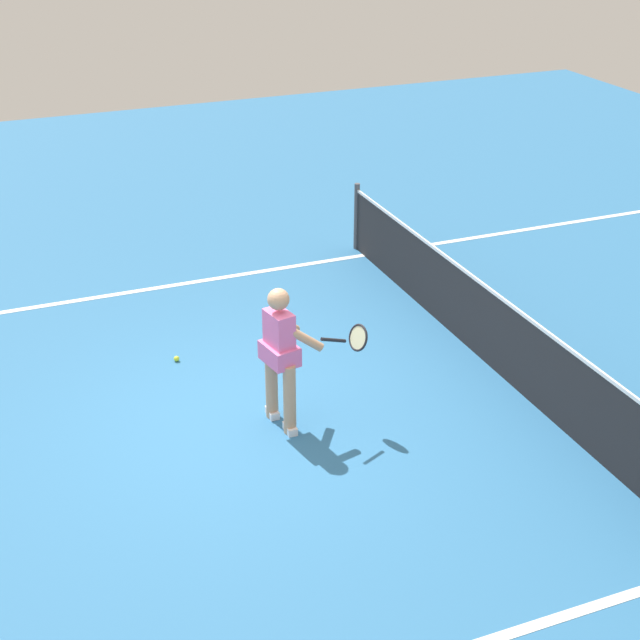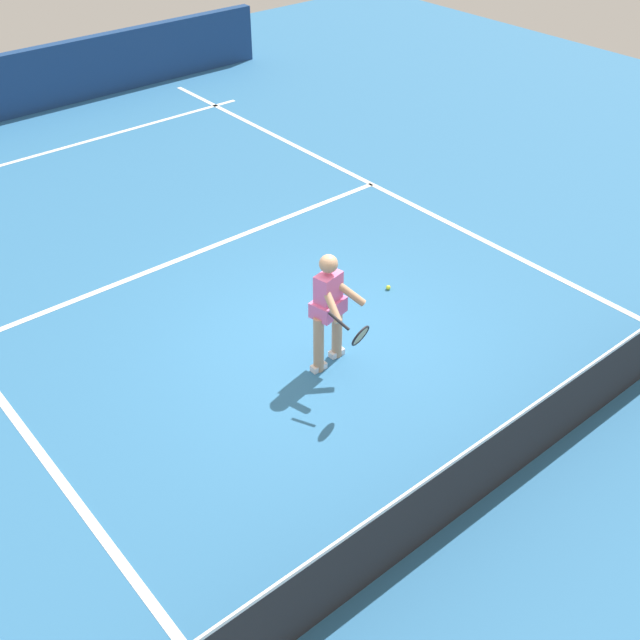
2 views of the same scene
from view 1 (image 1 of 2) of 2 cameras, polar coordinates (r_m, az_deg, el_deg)
ground_plane at (r=9.81m, az=-4.63°, el=-6.15°), size 27.08×27.08×0.00m
sideline_left_marking at (r=12.89m, az=-9.49°, el=2.05°), size 0.10×18.83×0.01m
court_net at (r=10.69m, az=10.74°, el=-0.68°), size 7.88×0.08×1.01m
tennis_player at (r=9.30m, az=-2.32°, el=-1.99°), size 0.70×1.04×1.55m
tennis_ball_near at (r=10.97m, az=-8.82°, el=-2.37°), size 0.07×0.07×0.07m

